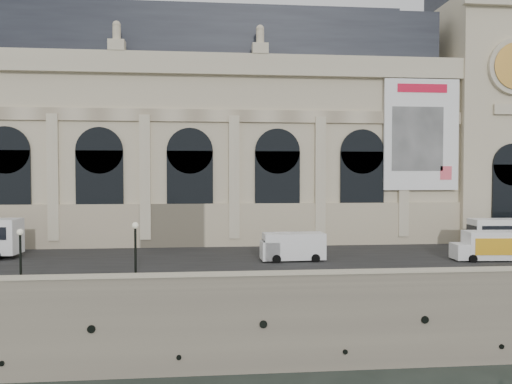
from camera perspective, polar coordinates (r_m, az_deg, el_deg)
ground at (r=37.97m, az=-2.36°, el=-20.14°), size 260.00×260.00×0.00m
quay at (r=71.05m, az=-3.85°, el=-7.16°), size 160.00×70.00×6.00m
street at (r=49.84m, az=-3.22°, el=-7.56°), size 160.00×24.00×0.06m
parapet at (r=36.58m, az=-2.43°, el=-10.13°), size 160.00×1.40×1.21m
museum at (r=66.33m, az=-8.99°, el=6.66°), size 69.00×18.70×29.10m
clock_pavilion at (r=73.08m, az=24.37°, el=8.99°), size 13.00×14.72×36.70m
van_c at (r=48.17m, az=3.88°, el=-6.27°), size 6.16×2.72×2.71m
box_truck at (r=53.26m, az=25.38°, el=-5.59°), size 7.28×2.96×2.87m
lamp_left at (r=39.84m, az=-25.31°, el=-7.01°), size 0.45×0.45×4.43m
lamp_right at (r=38.54m, az=-13.61°, el=-6.92°), size 0.49×0.49×4.77m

